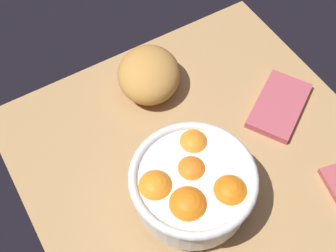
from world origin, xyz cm
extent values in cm
cube|color=tan|center=(0.00, 0.00, -1.50)|extent=(66.96, 64.88, 3.00)
cylinder|color=white|center=(6.58, 6.47, 1.12)|extent=(10.49, 10.49, 2.24)
cylinder|color=white|center=(6.58, 6.47, 5.93)|extent=(20.44, 20.44, 7.38)
torus|color=white|center=(6.58, 6.47, 9.62)|extent=(22.04, 22.04, 1.60)
sphere|color=orange|center=(5.93, 4.89, 7.43)|extent=(6.46, 6.46, 6.46)
sphere|color=orange|center=(9.88, 10.04, 7.60)|extent=(7.46, 7.46, 7.46)
sphere|color=orange|center=(2.60, 11.58, 7.53)|extent=(7.04, 7.04, 7.04)
sphere|color=orange|center=(2.74, 0.56, 7.45)|extent=(6.59, 6.59, 6.59)
sphere|color=orange|center=(12.75, 4.47, 7.54)|extent=(7.08, 7.08, 7.08)
ellipsoid|color=#C68B41|center=(0.27, -20.54, 4.35)|extent=(18.91, 19.50, 8.70)
cube|color=#B64C59|center=(-20.64, -1.83, 0.80)|extent=(18.37, 16.11, 1.60)
camera|label=1|loc=(27.66, 33.46, 77.35)|focal=48.17mm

